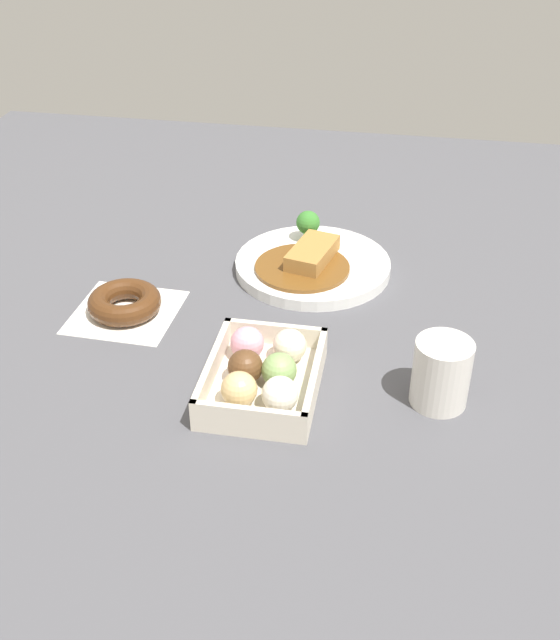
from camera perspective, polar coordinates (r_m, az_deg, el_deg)
ground_plane at (r=1.06m, az=-0.13°, el=-0.59°), size 1.60×1.60×0.00m
curry_plate at (r=1.19m, az=2.40°, el=4.32°), size 0.24×0.24×0.07m
donut_box at (r=0.94m, az=-1.26°, el=-4.07°), size 0.18×0.14×0.06m
chocolate_ring_donut at (r=1.10m, az=-11.60°, el=1.11°), size 0.15×0.15×0.03m
coffee_mug at (r=0.93m, az=11.95°, el=-3.89°), size 0.07×0.07×0.09m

